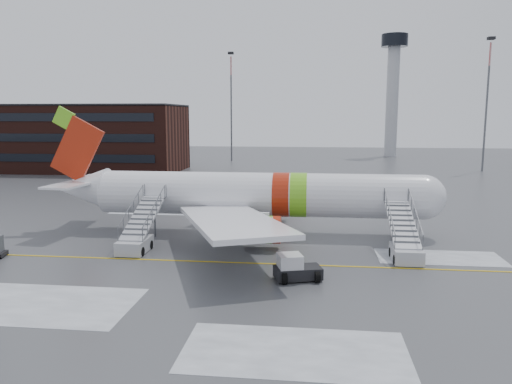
# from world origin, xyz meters

# --- Properties ---
(ground) EXTENTS (260.00, 260.00, 0.00)m
(ground) POSITION_xyz_m (0.00, 0.00, 0.00)
(ground) COLOR #494C4F
(ground) RESTS_ON ground
(airliner) EXTENTS (35.03, 32.97, 11.18)m
(airliner) POSITION_xyz_m (5.00, 8.13, 3.42)
(airliner) COLOR white
(airliner) RESTS_ON ground
(airstair_fwd) EXTENTS (2.05, 7.70, 3.48)m
(airstair_fwd) POSITION_xyz_m (17.40, 1.59, 1.06)
(airstair_fwd) COLOR #B4B6BC
(airstair_fwd) RESTS_ON ground
(airstair_aft) EXTENTS (2.05, 7.70, 3.48)m
(airstair_aft) POSITION_xyz_m (-2.77, 1.59, 1.06)
(airstair_aft) COLOR #ABADB3
(airstair_aft) RESTS_ON ground
(pushback_tug) EXTENTS (3.25, 2.77, 1.67)m
(pushback_tug) POSITION_xyz_m (9.63, -4.20, 0.74)
(pushback_tug) COLOR black
(pushback_tug) RESTS_ON ground
(terminal_building) EXTENTS (62.00, 16.11, 12.30)m
(terminal_building) POSITION_xyz_m (-45.00, 54.98, 6.20)
(terminal_building) COLOR #3F1E16
(terminal_building) RESTS_ON ground
(control_tower) EXTENTS (6.40, 6.40, 30.00)m
(control_tower) POSITION_xyz_m (30.00, 95.00, 18.75)
(control_tower) COLOR #B2B5BA
(control_tower) RESTS_ON ground
(light_mast_far_ne) EXTENTS (1.20, 1.20, 24.25)m
(light_mast_far_ne) POSITION_xyz_m (42.00, 62.00, 13.84)
(light_mast_far_ne) COLOR #595B60
(light_mast_far_ne) RESTS_ON ground
(light_mast_far_n) EXTENTS (1.20, 1.20, 24.25)m
(light_mast_far_n) POSITION_xyz_m (-8.00, 78.00, 13.84)
(light_mast_far_n) COLOR #595B60
(light_mast_far_n) RESTS_ON ground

